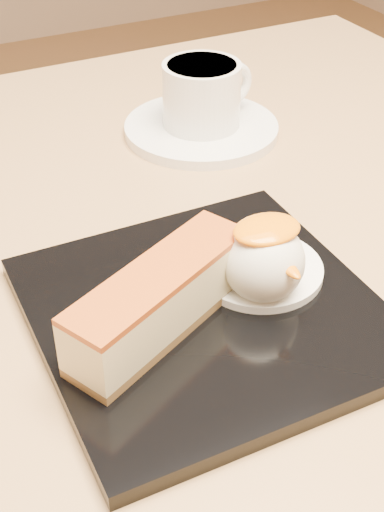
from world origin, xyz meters
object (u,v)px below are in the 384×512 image
saucer (201,129)px  coffee_cup (203,93)px  dessert_plate (205,313)px  ice_cream_scoop (263,261)px  table (217,378)px  cheesecake (160,299)px

saucer → coffee_cup: (0.00, 0.00, 0.04)m
dessert_plate → coffee_cup: 0.28m
ice_cream_scoop → coffee_cup: bearing=71.1°
coffee_cup → ice_cream_scoop: bearing=-120.2°
table → saucer: size_ratio=5.33×
dessert_plate → coffee_cup: coffee_cup is taller
dessert_plate → saucer: size_ratio=1.47×
cheesecake → ice_cream_scoop: (0.08, 0.00, 0.00)m
cheesecake → coffee_cup: 0.30m
saucer → coffee_cup: bearing=11.3°
table → dessert_plate: size_ratio=3.64×
table → ice_cream_scoop: (-0.01, -0.08, 0.19)m
table → dessert_plate: 0.19m
saucer → coffee_cup: coffee_cup is taller
cheesecake → table: bearing=17.3°
ice_cream_scoop → saucer: (0.08, 0.25, -0.03)m
cheesecake → ice_cream_scoop: size_ratio=2.60×
dessert_plate → cheesecake: bearing=-171.9°
saucer → cheesecake: bearing=-122.5°
coffee_cup → dessert_plate: bearing=-128.5°
cheesecake → dessert_plate: bearing=-17.3°
table → ice_cream_scoop: ice_cream_scoop is taller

